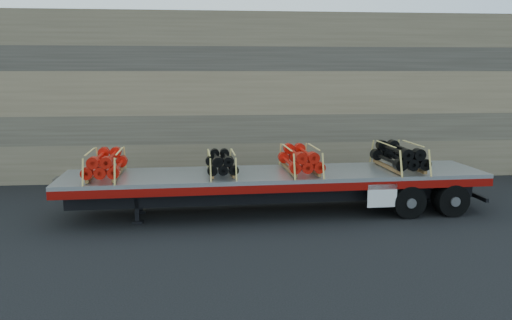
{
  "coord_description": "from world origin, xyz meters",
  "views": [
    {
      "loc": [
        -2.36,
        -15.71,
        4.59
      ],
      "look_at": [
        -0.8,
        0.67,
        1.66
      ],
      "focal_mm": 35.0,
      "sensor_mm": 36.0,
      "label": 1
    }
  ],
  "objects_px": {
    "bundle_front": "(105,164)",
    "bundle_midfront": "(221,163)",
    "bundle_rear": "(399,157)",
    "bundle_midrear": "(300,160)",
    "trailer": "(275,192)"
  },
  "relations": [
    {
      "from": "bundle_front",
      "to": "bundle_midrear",
      "type": "distance_m",
      "value": 6.17
    },
    {
      "from": "bundle_rear",
      "to": "bundle_midfront",
      "type": "bearing_deg",
      "value": 180.0
    },
    {
      "from": "bundle_rear",
      "to": "bundle_front",
      "type": "bearing_deg",
      "value": -180.0
    },
    {
      "from": "bundle_midrear",
      "to": "bundle_rear",
      "type": "xyz_separation_m",
      "value": [
        3.37,
        0.13,
        0.02
      ]
    },
    {
      "from": "trailer",
      "to": "bundle_rear",
      "type": "bearing_deg",
      "value": 0.0
    },
    {
      "from": "bundle_front",
      "to": "bundle_rear",
      "type": "bearing_deg",
      "value": 0.0
    },
    {
      "from": "bundle_midfront",
      "to": "bundle_midrear",
      "type": "xyz_separation_m",
      "value": [
        2.58,
        0.1,
        0.05
      ]
    },
    {
      "from": "bundle_front",
      "to": "bundle_midfront",
      "type": "bearing_deg",
      "value": 0.0
    },
    {
      "from": "bundle_midrear",
      "to": "bundle_rear",
      "type": "relative_size",
      "value": 0.94
    },
    {
      "from": "bundle_front",
      "to": "bundle_midfront",
      "type": "relative_size",
      "value": 1.16
    },
    {
      "from": "bundle_front",
      "to": "bundle_midrear",
      "type": "relative_size",
      "value": 0.99
    },
    {
      "from": "bundle_midfront",
      "to": "bundle_rear",
      "type": "relative_size",
      "value": 0.81
    },
    {
      "from": "trailer",
      "to": "bundle_midrear",
      "type": "relative_size",
      "value": 6.23
    },
    {
      "from": "trailer",
      "to": "bundle_rear",
      "type": "xyz_separation_m",
      "value": [
        4.19,
        0.16,
        1.09
      ]
    },
    {
      "from": "bundle_front",
      "to": "bundle_rear",
      "type": "xyz_separation_m",
      "value": [
        9.54,
        0.36,
        0.03
      ]
    }
  ]
}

